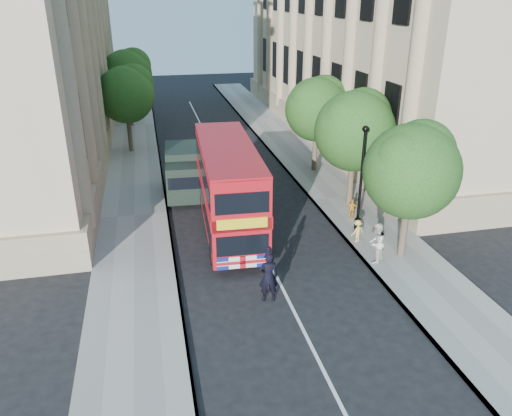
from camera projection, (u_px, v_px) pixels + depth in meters
ground at (294, 312)px, 18.33m from camera, size 120.00×120.00×0.00m
pavement_right at (341, 198)px, 28.42m from camera, size 3.50×80.00×0.12m
pavement_left at (135, 216)px, 26.14m from camera, size 3.50×80.00×0.12m
building_right at (379, 19)px, 39.05m from camera, size 12.00×38.00×18.00m
building_left at (0, 23)px, 33.56m from camera, size 12.00×38.00×18.00m
tree_right_near at (413, 166)px, 20.54m from camera, size 4.00×4.00×6.08m
tree_right_mid at (355, 127)px, 25.84m from camera, size 4.20×4.20×6.37m
tree_right_far at (317, 106)px, 31.28m from camera, size 4.00×4.00×6.15m
tree_left_far at (126, 92)px, 35.16m from camera, size 4.00×4.00×6.30m
tree_left_back at (127, 72)px, 42.23m from camera, size 4.20×4.20×6.65m
lamp_post at (361, 183)px, 23.72m from camera, size 0.32×0.32×5.16m
double_decker_bus at (228, 186)px, 23.81m from camera, size 2.87×9.29×4.24m
box_van at (184, 173)px, 28.54m from camera, size 2.19×4.82×2.70m
police_constable at (268, 277)px, 18.68m from camera, size 0.78×0.54×2.04m
woman_pedestrian at (376, 243)px, 21.21m from camera, size 1.11×1.10×1.81m
child_a at (352, 209)px, 25.47m from camera, size 0.67×0.39×1.07m
child_b at (357, 231)px, 23.12m from camera, size 0.80×0.64×1.09m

